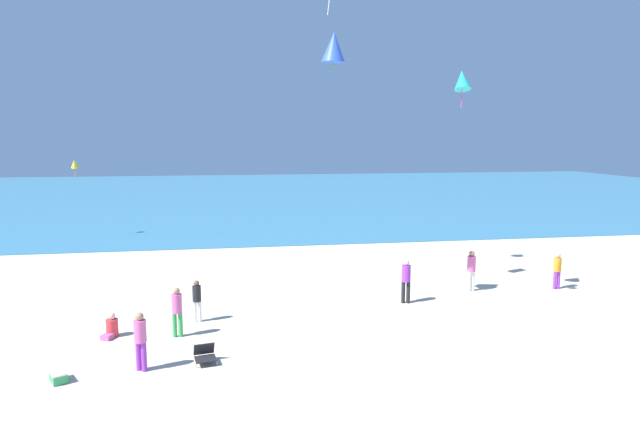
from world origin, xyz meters
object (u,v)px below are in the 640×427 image
(cooler_box, at_px, (59,377))
(kite_blue, at_px, (334,47))
(person_4, at_px, (557,268))
(kite_yellow, at_px, (75,164))
(person_1, at_px, (177,309))
(person_8, at_px, (140,337))
(person_0, at_px, (111,328))
(person_6, at_px, (197,298))
(beach_chair_far_right, at_px, (205,354))
(person_7, at_px, (406,278))
(person_5, at_px, (471,268))
(kite_teal, at_px, (462,80))

(cooler_box, relative_size, kite_blue, 0.49)
(person_4, relative_size, kite_yellow, 1.15)
(person_1, distance_m, person_8, 2.54)
(person_0, bearing_deg, kite_blue, 122.12)
(person_1, xyz_separation_m, person_4, (15.12, 3.07, -0.05))
(person_8, bearing_deg, person_6, -169.33)
(beach_chair_far_right, bearing_deg, person_7, 110.32)
(person_7, bearing_deg, cooler_box, -52.25)
(person_0, height_order, person_1, person_1)
(person_6, height_order, person_8, person_8)
(kite_yellow, height_order, kite_blue, kite_blue)
(person_5, bearing_deg, cooler_box, -73.26)
(person_6, xyz_separation_m, kite_teal, (9.69, 0.82, 7.53))
(person_5, bearing_deg, kite_teal, -52.11)
(kite_yellow, bearing_deg, person_1, -67.11)
(person_1, distance_m, person_5, 11.92)
(person_8, bearing_deg, person_5, 144.55)
(person_8, xyz_separation_m, kite_blue, (6.03, 3.96, 8.37))
(person_8, height_order, kite_blue, kite_blue)
(beach_chair_far_right, bearing_deg, person_0, -140.42)
(kite_yellow, relative_size, kite_blue, 1.01)
(cooler_box, bearing_deg, beach_chair_far_right, 9.32)
(person_1, distance_m, kite_teal, 12.82)
(person_1, bearing_deg, cooler_box, 136.59)
(person_7, bearing_deg, person_5, 122.92)
(person_0, bearing_deg, person_4, 121.97)
(person_0, relative_size, person_6, 0.53)
(cooler_box, bearing_deg, kite_yellow, 103.35)
(person_7, bearing_deg, person_4, 110.37)
(beach_chair_far_right, xyz_separation_m, person_5, (10.49, 5.54, 0.73))
(person_0, xyz_separation_m, person_1, (2.08, -0.32, 0.64))
(person_8, bearing_deg, kite_teal, 141.84)
(person_0, distance_m, kite_yellow, 19.51)
(person_0, relative_size, kite_yellow, 0.59)
(cooler_box, distance_m, kite_teal, 16.14)
(kite_teal, xyz_separation_m, kite_blue, (-4.91, -0.62, 0.94))
(person_1, bearing_deg, person_5, -72.57)
(cooler_box, distance_m, person_1, 4.00)
(beach_chair_far_right, bearing_deg, kite_teal, 104.35)
(kite_teal, bearing_deg, cooler_box, -159.12)
(beach_chair_far_right, relative_size, person_1, 0.45)
(person_1, bearing_deg, kite_yellow, 23.99)
(beach_chair_far_right, distance_m, person_4, 15.13)
(person_1, height_order, person_5, person_5)
(beach_chair_far_right, distance_m, person_6, 3.60)
(person_1, relative_size, person_8, 0.98)
(person_5, relative_size, person_6, 1.16)
(beach_chair_far_right, xyz_separation_m, person_6, (-0.42, 3.52, 0.60))
(person_1, height_order, kite_blue, kite_blue)
(person_0, relative_size, person_8, 0.48)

